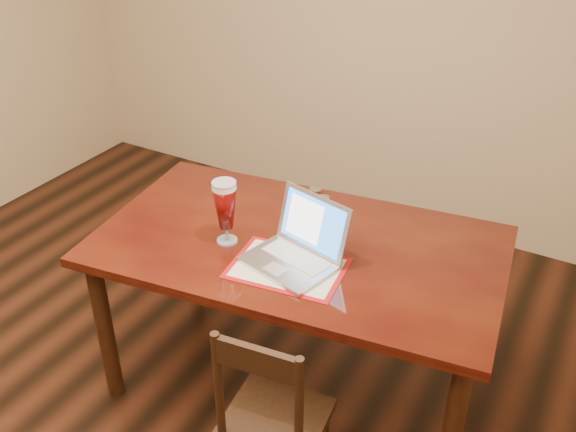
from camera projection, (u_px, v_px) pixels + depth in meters
The scene contains 3 objects.
room_shell at pixel (46, 65), 1.99m from camera, with size 4.51×5.01×2.71m.
dining_table at pixel (296, 259), 2.86m from camera, with size 1.89×1.22×1.13m.
dining_chair at pixel (272, 421), 2.48m from camera, with size 0.43×0.41×0.91m.
Camera 1 is at (1.61, -1.32, 2.39)m, focal length 40.00 mm.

